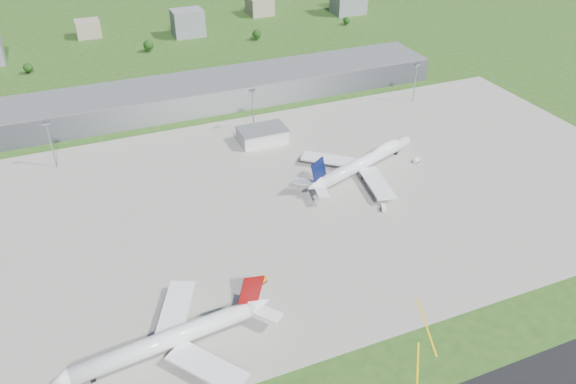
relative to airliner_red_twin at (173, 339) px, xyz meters
name	(u,v)px	position (x,y,z in m)	size (l,w,h in m)	color
ground	(220,111)	(70.62, 181.33, -5.51)	(1400.00, 1400.00, 0.00)	#254A17
apron	(305,195)	(80.62, 71.33, -5.47)	(360.00, 190.00, 0.08)	gray
terminal	(213,91)	(70.62, 196.33, 1.99)	(300.00, 42.00, 15.00)	gray
ops_building	(262,136)	(80.62, 131.33, -1.51)	(26.00, 16.00, 8.00)	silver
mast_west	(49,137)	(-29.38, 146.33, 12.20)	(3.50, 2.00, 25.90)	gray
mast_center	(253,103)	(80.62, 146.33, 12.20)	(3.50, 2.00, 25.90)	gray
mast_east	(416,76)	(190.62, 146.33, 12.20)	(3.50, 2.00, 25.90)	gray
airliner_red_twin	(173,339)	(0.00, 0.00, 0.00)	(75.44, 58.48, 20.69)	white
airliner_blue_quad	(365,161)	(118.24, 80.58, 0.23)	(76.35, 58.33, 20.67)	white
fire_truck	(171,336)	(0.05, 4.66, -3.53)	(9.56, 5.10, 3.98)	#A20B1D
tug_yellow	(262,281)	(39.41, 20.41, -4.51)	(4.58, 3.68, 1.95)	#CB940B
van_white_near	(383,208)	(108.95, 45.56, -4.34)	(3.54, 4.85, 2.30)	white
van_white_far	(417,161)	(148.47, 77.87, -4.42)	(4.43, 3.44, 2.13)	white
bldg_cw	(88,29)	(10.62, 371.33, 1.49)	(20.00, 18.00, 14.00)	gray
bldg_c	(188,23)	(90.62, 341.33, 5.49)	(26.00, 20.00, 22.00)	slate
bldg_ce	(260,6)	(170.62, 381.33, 2.49)	(22.00, 24.00, 16.00)	gray
tree_w	(28,68)	(-39.38, 296.33, -0.65)	(6.75, 6.75, 8.25)	#382314
tree_c	(148,45)	(50.62, 311.33, 0.33)	(8.10, 8.10, 9.90)	#382314
tree_e	(257,34)	(140.62, 306.33, 0.00)	(7.65, 7.65, 9.35)	#382314
tree_far_e	(347,20)	(230.62, 316.33, -0.98)	(6.30, 6.30, 7.70)	#382314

